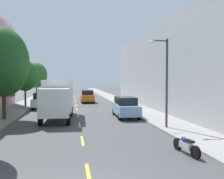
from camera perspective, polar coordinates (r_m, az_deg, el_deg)
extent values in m
plane|color=#424244|center=(37.00, -8.68, -3.18)|extent=(160.00, 160.00, 0.00)
cube|color=gray|center=(35.60, -20.15, -3.40)|extent=(3.20, 120.00, 0.14)
cube|color=gray|center=(35.84, 2.81, -3.23)|extent=(3.20, 120.00, 0.14)
cube|color=yellow|center=(9.53, -5.68, -19.45)|extent=(0.14, 2.20, 0.01)
cube|color=yellow|center=(14.29, -7.10, -12.01)|extent=(0.14, 2.20, 0.01)
cube|color=yellow|center=(19.17, -7.77, -8.32)|extent=(0.14, 2.20, 0.01)
cube|color=yellow|center=(24.10, -8.16, -6.13)|extent=(0.14, 2.20, 0.01)
cube|color=yellow|center=(29.05, -8.42, -4.68)|extent=(0.14, 2.20, 0.01)
cube|color=yellow|center=(34.02, -8.60, -3.66)|extent=(0.14, 2.20, 0.01)
cube|color=yellow|center=(39.00, -8.73, -2.90)|extent=(0.14, 2.20, 0.01)
cube|color=yellow|center=(43.98, -8.84, -2.31)|extent=(0.14, 2.20, 0.01)
cube|color=yellow|center=(48.96, -8.92, -1.84)|extent=(0.14, 2.20, 0.01)
cube|color=yellow|center=(53.95, -8.99, -1.45)|extent=(0.14, 2.20, 0.01)
cube|color=#FECACA|center=(34.47, -24.21, 14.29)|extent=(0.60, 7.42, 0.44)
cube|color=#FECACA|center=(33.64, -23.20, 5.85)|extent=(0.55, 3.34, 8.26)
cube|color=#1E232D|center=(33.55, -22.61, -0.64)|extent=(0.04, 2.54, 1.10)
cube|color=#1E232D|center=(33.54, -22.69, 4.79)|extent=(0.04, 2.54, 1.10)
cube|color=#1E232D|center=(33.84, -22.78, 10.16)|extent=(0.04, 2.54, 1.10)
cube|color=#A8A8AD|center=(30.43, 18.46, 4.52)|extent=(10.00, 36.00, 9.53)
cylinder|color=#47331E|center=(22.81, -24.37, -3.06)|extent=(0.31, 0.31, 2.68)
ellipsoid|color=#1E4C1E|center=(22.77, -24.52, 5.94)|extent=(4.33, 4.33, 5.96)
cylinder|color=#47331E|center=(32.25, -19.99, -1.66)|extent=(0.22, 0.22, 2.46)
ellipsoid|color=#235B23|center=(32.18, -20.06, 3.14)|extent=(3.10, 3.10, 3.92)
cylinder|color=#47331E|center=(41.79, -17.61, -0.67)|extent=(0.20, 0.20, 2.59)
ellipsoid|color=#2D6B2D|center=(41.74, -17.66, 3.31)|extent=(3.56, 3.56, 4.29)
cylinder|color=#38383D|center=(17.43, 12.96, 1.46)|extent=(0.16, 0.16, 6.30)
cylinder|color=#38383D|center=(17.45, 11.35, 11.37)|extent=(1.10, 0.10, 0.10)
ellipsoid|color=silver|center=(17.26, 9.77, 11.14)|extent=(0.44, 0.28, 0.20)
cube|color=white|center=(22.96, -12.52, -1.32)|extent=(2.62, 5.72, 2.88)
cube|color=white|center=(19.06, -13.59, -3.09)|extent=(2.38, 1.99, 2.20)
cube|color=black|center=(18.13, -13.91, -1.83)|extent=(2.02, 0.16, 0.97)
cube|color=black|center=(25.83, -11.94, -4.63)|extent=(2.40, 0.26, 0.24)
cylinder|color=black|center=(19.31, -16.71, -6.88)|extent=(0.32, 0.97, 0.96)
cylinder|color=black|center=(19.09, -10.38, -6.93)|extent=(0.32, 0.97, 0.96)
cylinder|color=black|center=(24.82, -14.60, -4.82)|extent=(0.32, 0.97, 0.96)
cylinder|color=black|center=(24.65, -9.69, -4.83)|extent=(0.32, 0.97, 0.96)
cylinder|color=black|center=(23.74, -14.93, -5.15)|extent=(0.32, 0.97, 0.96)
cylinder|color=black|center=(23.56, -9.80, -5.16)|extent=(0.32, 0.97, 0.96)
cube|color=silver|center=(30.96, -16.31, -2.88)|extent=(2.09, 4.85, 0.90)
cube|color=black|center=(30.90, -16.32, -1.40)|extent=(1.80, 2.83, 0.70)
cylinder|color=black|center=(29.54, -18.42, -4.02)|extent=(0.24, 0.67, 0.66)
cylinder|color=black|center=(29.28, -15.08, -4.04)|extent=(0.24, 0.67, 0.66)
cylinder|color=black|center=(32.74, -17.39, -3.40)|extent=(0.24, 0.67, 0.66)
cylinder|color=black|center=(32.50, -14.37, -3.41)|extent=(0.24, 0.67, 0.66)
cube|color=#195B60|center=(61.14, -13.18, -0.45)|extent=(1.90, 4.73, 0.62)
cube|color=black|center=(61.49, -13.17, 0.11)|extent=(1.65, 2.85, 0.55)
cylinder|color=black|center=(59.61, -14.01, -0.82)|extent=(0.23, 0.66, 0.66)
cylinder|color=black|center=(59.53, -12.48, -0.81)|extent=(0.23, 0.66, 0.66)
cylinder|color=black|center=(62.79, -13.84, -0.67)|extent=(0.23, 0.66, 0.66)
cylinder|color=black|center=(62.72, -12.38, -0.66)|extent=(0.23, 0.66, 0.66)
cube|color=#B2B5BA|center=(55.05, -13.66, -0.75)|extent=(1.96, 4.75, 0.62)
cube|color=black|center=(55.39, -13.62, -0.13)|extent=(1.68, 2.87, 0.55)
cylinder|color=black|center=(53.56, -14.67, -1.18)|extent=(0.24, 0.67, 0.66)
cylinder|color=black|center=(53.40, -12.97, -1.17)|extent=(0.24, 0.67, 0.66)
cylinder|color=black|center=(56.73, -14.30, -0.98)|extent=(0.24, 0.67, 0.66)
cylinder|color=black|center=(56.58, -12.69, -0.98)|extent=(0.24, 0.67, 0.66)
cube|color=#7A9EC6|center=(22.71, 3.24, -4.65)|extent=(2.08, 4.85, 0.90)
cube|color=black|center=(22.62, 3.24, -2.64)|extent=(1.79, 2.83, 0.70)
cylinder|color=black|center=(24.52, 4.48, -5.19)|extent=(0.24, 0.67, 0.66)
cylinder|color=black|center=(24.21, 0.46, -5.28)|extent=(0.24, 0.67, 0.66)
cylinder|color=black|center=(21.38, 6.38, -6.31)|extent=(0.24, 0.67, 0.66)
cylinder|color=black|center=(21.02, 1.78, -6.45)|extent=(0.24, 0.67, 0.66)
cube|color=#194C28|center=(42.13, -14.64, -1.50)|extent=(2.09, 4.86, 0.90)
cube|color=black|center=(42.08, -14.65, -0.41)|extent=(1.80, 2.83, 0.70)
cylinder|color=black|center=(40.59, -15.99, -2.29)|extent=(0.24, 0.67, 0.66)
cylinder|color=black|center=(40.49, -13.54, -2.28)|extent=(0.24, 0.67, 0.66)
cylinder|color=black|center=(43.84, -15.64, -1.95)|extent=(0.24, 0.67, 0.66)
cylinder|color=black|center=(43.74, -13.38, -1.94)|extent=(0.24, 0.67, 0.66)
cube|color=orange|center=(37.55, -5.96, -1.89)|extent=(1.95, 4.80, 0.90)
cube|color=black|center=(37.50, -5.96, -0.68)|extent=(1.72, 2.78, 0.70)
cylinder|color=black|center=(39.28, -4.85, -2.36)|extent=(0.22, 0.66, 0.66)
cylinder|color=black|center=(39.17, -7.37, -2.39)|extent=(0.22, 0.66, 0.66)
cylinder|color=black|center=(36.04, -4.41, -2.78)|extent=(0.22, 0.66, 0.66)
cylinder|color=black|center=(35.92, -7.17, -2.81)|extent=(0.22, 0.66, 0.66)
cylinder|color=black|center=(12.76, 15.40, -12.45)|extent=(0.22, 0.61, 0.60)
cylinder|color=black|center=(11.61, 19.36, -14.00)|extent=(0.22, 0.61, 0.60)
cube|color=silver|center=(12.15, 17.29, -12.65)|extent=(0.38, 0.84, 0.28)
ellipsoid|color=navy|center=(12.22, 16.83, -11.29)|extent=(0.24, 0.48, 0.22)
cube|color=black|center=(11.87, 18.03, -11.62)|extent=(0.29, 0.54, 0.10)
cylinder|color=silver|center=(12.53, 15.72, -10.00)|extent=(0.62, 0.11, 0.03)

